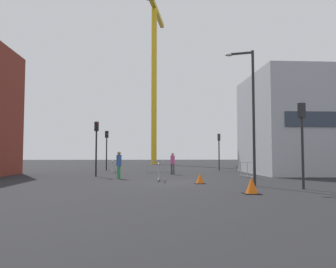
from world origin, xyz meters
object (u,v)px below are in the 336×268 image
(traffic_light_median, at_px, (219,146))
(traffic_cone_striped, at_px, (252,186))
(construction_crane, at_px, (154,62))
(pedestrian_walking, at_px, (173,162))
(streetlamp_tall, at_px, (250,106))
(traffic_light_corner, at_px, (302,131))
(traffic_cone_on_verge, at_px, (200,179))
(traffic_light_near, at_px, (107,144))
(pedestrian_waiting, at_px, (119,163))
(traffic_light_verge, at_px, (96,140))

(traffic_light_median, relative_size, traffic_cone_striped, 5.34)
(construction_crane, distance_m, pedestrian_walking, 32.11)
(traffic_cone_striped, bearing_deg, traffic_light_median, 81.60)
(construction_crane, bearing_deg, streetlamp_tall, -83.35)
(traffic_light_corner, height_order, traffic_cone_on_verge, traffic_light_corner)
(traffic_light_median, bearing_deg, construction_crane, 106.52)
(streetlamp_tall, xyz_separation_m, traffic_light_median, (1.88, 16.43, -1.63))
(traffic_light_near, distance_m, traffic_cone_striped, 22.37)
(traffic_light_corner, relative_size, traffic_light_near, 1.01)
(traffic_cone_on_verge, bearing_deg, traffic_cone_striped, -74.02)
(streetlamp_tall, height_order, traffic_light_near, streetlamp_tall)
(construction_crane, relative_size, traffic_light_near, 6.74)
(construction_crane, bearing_deg, traffic_cone_striped, -85.33)
(streetlamp_tall, xyz_separation_m, traffic_light_near, (-9.58, 17.20, -1.45))
(pedestrian_waiting, bearing_deg, traffic_light_near, 101.03)
(traffic_light_corner, bearing_deg, traffic_light_near, 121.36)
(traffic_light_median, xyz_separation_m, traffic_light_near, (-11.46, 0.76, 0.18))
(streetlamp_tall, xyz_separation_m, pedestrian_waiting, (-7.28, 5.43, -3.08))
(streetlamp_tall, bearing_deg, construction_crane, 96.65)
(traffic_light_median, distance_m, traffic_light_corner, 18.15)
(streetlamp_tall, bearing_deg, traffic_light_median, 83.47)
(traffic_light_verge, relative_size, pedestrian_waiting, 2.22)
(construction_crane, height_order, traffic_cone_striped, construction_crane)
(pedestrian_walking, bearing_deg, pedestrian_waiting, -132.54)
(traffic_cone_on_verge, bearing_deg, pedestrian_waiting, 141.12)
(construction_crane, distance_m, streetlamp_tall, 39.90)
(construction_crane, distance_m, traffic_cone_on_verge, 39.75)
(pedestrian_walking, relative_size, traffic_cone_striped, 2.54)
(construction_crane, bearing_deg, traffic_light_median, -73.48)
(traffic_light_verge, distance_m, traffic_cone_striped, 13.99)
(traffic_light_corner, distance_m, traffic_cone_striped, 4.16)
(pedestrian_waiting, relative_size, traffic_cone_on_verge, 3.07)
(pedestrian_walking, bearing_deg, traffic_light_near, 129.62)
(traffic_cone_striped, distance_m, traffic_cone_on_verge, 5.06)
(traffic_light_verge, height_order, traffic_cone_striped, traffic_light_verge)
(traffic_light_corner, height_order, traffic_light_verge, traffic_light_corner)
(traffic_light_median, bearing_deg, traffic_light_verge, -141.97)
(pedestrian_waiting, bearing_deg, pedestrian_walking, 47.46)
(traffic_light_verge, distance_m, pedestrian_waiting, 3.45)
(traffic_light_near, bearing_deg, streetlamp_tall, -60.89)
(traffic_light_median, distance_m, pedestrian_walking, 8.67)
(traffic_light_verge, bearing_deg, traffic_cone_striped, -53.90)
(traffic_light_verge, xyz_separation_m, traffic_cone_on_verge, (6.73, -6.28, -2.44))
(traffic_light_near, bearing_deg, traffic_cone_striped, -67.43)
(traffic_light_near, relative_size, pedestrian_waiting, 2.20)
(streetlamp_tall, height_order, traffic_light_verge, streetlamp_tall)
(traffic_light_near, relative_size, traffic_cone_on_verge, 6.77)
(traffic_light_corner, relative_size, traffic_cone_striped, 5.83)
(traffic_cone_striped, bearing_deg, traffic_light_near, 112.57)
(construction_crane, distance_m, pedestrian_waiting, 35.96)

